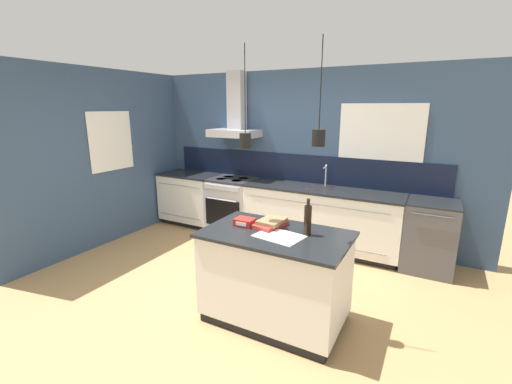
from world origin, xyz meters
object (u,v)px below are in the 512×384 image
(dishwasher, at_px, (430,236))
(book_stack, at_px, (271,223))
(red_supply_box, at_px, (245,222))
(bottle_on_island, at_px, (308,220))
(oven_range, at_px, (233,205))

(dishwasher, height_order, book_stack, book_stack)
(red_supply_box, bearing_deg, bottle_on_island, 4.15)
(bottle_on_island, height_order, red_supply_box, bottle_on_island)
(dishwasher, distance_m, red_supply_box, 2.53)
(oven_range, xyz_separation_m, book_stack, (1.58, -1.78, 0.49))
(book_stack, bearing_deg, dishwasher, 52.17)
(red_supply_box, bearing_deg, book_stack, 20.86)
(oven_range, bearing_deg, book_stack, -48.50)
(dishwasher, distance_m, bottle_on_island, 2.17)
(bottle_on_island, xyz_separation_m, book_stack, (-0.39, 0.05, -0.11))
(dishwasher, bearing_deg, bottle_on_island, -118.47)
(oven_range, distance_m, bottle_on_island, 2.75)
(book_stack, distance_m, red_supply_box, 0.26)
(dishwasher, height_order, bottle_on_island, bottle_on_island)
(oven_range, bearing_deg, dishwasher, 0.08)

